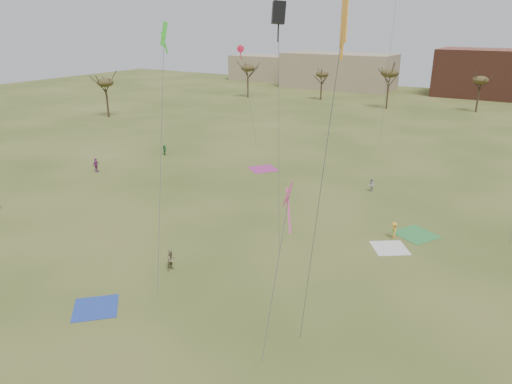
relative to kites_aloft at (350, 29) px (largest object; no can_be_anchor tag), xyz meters
The scene contains 15 objects.
ground 30.26m from the kites_aloft, 96.10° to the right, with size 260.00×260.00×0.00m, color #364A17.
spectator_fore_b 25.93m from the kites_aloft, 110.38° to the right, with size 0.81×0.63×1.67m, color #7D6F50.
flyer_mid_b 18.73m from the kites_aloft, 25.92° to the right, with size 1.02×0.58×1.57m, color gold.
spectator_mid_d 36.95m from the kites_aloft, behind, with size 1.08×0.45×1.84m, color #923D87.
spectator_mid_e 18.95m from the kites_aloft, 84.75° to the left, with size 0.78×0.61×1.61m, color #B9B9B9.
flyer_far_a 36.01m from the kites_aloft, 166.07° to the left, with size 1.39×0.44×1.50m, color #267438.
blanket_blue 31.86m from the kites_aloft, 106.87° to the right, with size 2.95×2.95×0.03m, color #2642A6.
blanket_cream 20.04m from the kites_aloft, 37.71° to the right, with size 2.87×2.87×0.03m, color silver.
blanket_plum 24.85m from the kites_aloft, 148.09° to the left, with size 3.40×3.40×0.03m, color #A8337F.
blanket_olive 19.83m from the kites_aloft, ahead, with size 3.32×3.32×0.03m, color #338C3F.
kites_aloft is the anchor object (origin of this frame).
tree_line 56.27m from the kites_aloft, 95.64° to the left, with size 117.44×49.32×8.91m.
building_tan 99.14m from the kites_aloft, 112.48° to the left, with size 32.00×14.00×10.00m, color #937F60.
building_brick 96.59m from the kites_aloft, 88.56° to the left, with size 26.00×16.00×12.00m, color brown.
building_tan_west 119.71m from the kites_aloft, 124.64° to the left, with size 20.00×12.00×8.00m, color #937F60.
Camera 1 is at (19.05, -18.98, 18.63)m, focal length 33.18 mm.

